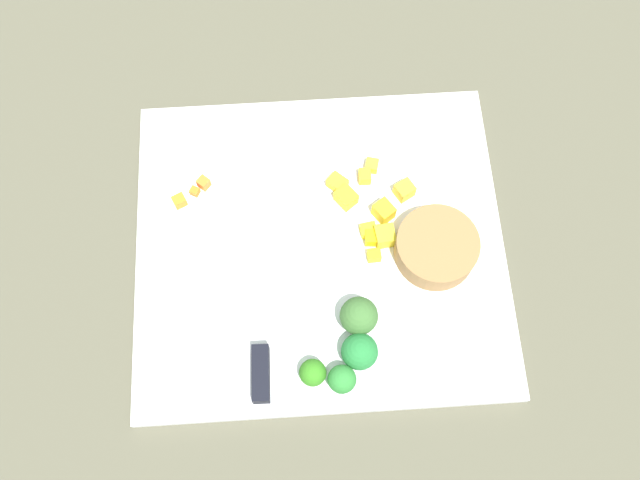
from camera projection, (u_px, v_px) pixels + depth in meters
ground_plane at (320, 247)px, 0.79m from camera, size 4.00×4.00×0.00m
cutting_board at (320, 245)px, 0.78m from camera, size 0.41×0.38×0.01m
prep_bowl at (436, 248)px, 0.76m from camera, size 0.09×0.09×0.03m
chef_knife at (261, 303)px, 0.74m from camera, size 0.03×0.33×0.02m
carrot_dice_0 at (195, 191)px, 0.79m from camera, size 0.01×0.01×0.01m
carrot_dice_1 at (204, 183)px, 0.80m from camera, size 0.02×0.02×0.01m
carrot_dice_2 at (179, 201)px, 0.79m from camera, size 0.02×0.02×0.01m
pepper_dice_0 at (404, 190)px, 0.79m from camera, size 0.03×0.03×0.02m
pepper_dice_1 at (365, 176)px, 0.80m from camera, size 0.01×0.02×0.01m
pepper_dice_2 at (346, 197)px, 0.79m from camera, size 0.03×0.03×0.02m
pepper_dice_3 at (384, 211)px, 0.78m from camera, size 0.03×0.03×0.02m
pepper_dice_4 at (374, 256)px, 0.76m from camera, size 0.02×0.01×0.01m
pepper_dice_5 at (372, 241)px, 0.77m from camera, size 0.02×0.02×0.01m
pepper_dice_6 at (372, 166)px, 0.80m from camera, size 0.02×0.02×0.01m
pepper_dice_7 at (368, 230)px, 0.78m from camera, size 0.02×0.02×0.01m
pepper_dice_8 at (385, 236)px, 0.77m from camera, size 0.02×0.02×0.02m
pepper_dice_9 at (337, 183)px, 0.79m from camera, size 0.03×0.03×0.02m
broccoli_floret_0 at (313, 373)px, 0.71m from camera, size 0.03×0.03×0.03m
broccoli_floret_1 at (360, 352)px, 0.71m from camera, size 0.04×0.04×0.04m
broccoli_floret_2 at (359, 316)px, 0.72m from camera, size 0.04×0.04×0.05m
broccoli_floret_3 at (342, 379)px, 0.70m from camera, size 0.03×0.03×0.03m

